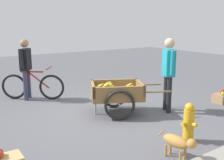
# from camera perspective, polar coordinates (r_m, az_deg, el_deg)

# --- Properties ---
(ground_plane) EXTENTS (24.00, 24.00, 0.00)m
(ground_plane) POSITION_cam_1_polar(r_m,az_deg,el_deg) (6.04, -0.65, -6.95)
(ground_plane) COLOR #56565B
(fruit_cart) EXTENTS (1.81, 1.41, 0.73)m
(fruit_cart) POSITION_cam_1_polar(r_m,az_deg,el_deg) (5.89, 1.02, -2.99)
(fruit_cart) COLOR olive
(fruit_cart) RESTS_ON ground
(vendor_person) EXTENTS (0.33, 0.50, 1.64)m
(vendor_person) POSITION_cam_1_polar(r_m,az_deg,el_deg) (6.05, 11.88, 2.46)
(vendor_person) COLOR black
(vendor_person) RESTS_ON ground
(bicycle) EXTENTS (1.36, 1.05, 0.85)m
(bicycle) POSITION_cam_1_polar(r_m,az_deg,el_deg) (7.30, -16.41, -1.24)
(bicycle) COLOR black
(bicycle) RESTS_ON ground
(cyclist_person) EXTENTS (0.37, 0.50, 1.56)m
(cyclist_person) POSITION_cam_1_polar(r_m,az_deg,el_deg) (7.25, -17.81, 3.25)
(cyclist_person) COLOR #333851
(cyclist_person) RESTS_ON ground
(dog) EXTENTS (0.22, 0.67, 0.40)m
(dog) POSITION_cam_1_polar(r_m,az_deg,el_deg) (4.12, 13.79, -12.65)
(dog) COLOR #AD7A38
(dog) RESTS_ON ground
(fire_hydrant) EXTENTS (0.25, 0.25, 0.67)m
(fire_hydrant) POSITION_cam_1_polar(r_m,az_deg,el_deg) (4.73, 15.94, -8.64)
(fire_hydrant) COLOR gold
(fire_hydrant) RESTS_ON ground
(plastic_bucket) EXTENTS (0.27, 0.27, 0.23)m
(plastic_bucket) POSITION_cam_1_polar(r_m,az_deg,el_deg) (8.24, 1.10, -0.96)
(plastic_bucket) COLOR orange
(plastic_bucket) RESTS_ON ground
(apple_crate) EXTENTS (0.44, 0.32, 0.32)m
(apple_crate) POSITION_cam_1_polar(r_m,az_deg,el_deg) (7.32, 22.33, -3.46)
(apple_crate) COLOR #99754C
(apple_crate) RESTS_ON ground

